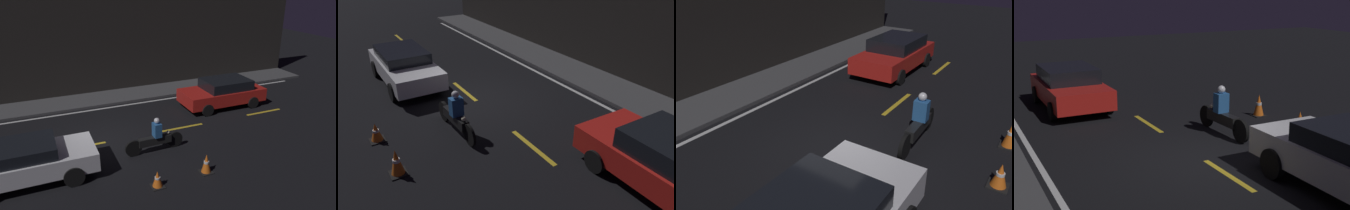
% 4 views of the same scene
% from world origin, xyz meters
% --- Properties ---
extents(ground_plane, '(56.00, 56.00, 0.00)m').
position_xyz_m(ground_plane, '(0.00, 0.00, 0.00)').
color(ground_plane, black).
extents(raised_curb, '(28.00, 2.10, 0.13)m').
position_xyz_m(raised_curb, '(0.00, 4.94, 0.06)').
color(raised_curb, '#424244').
rests_on(raised_curb, ground).
extents(lane_dash_c, '(2.00, 0.14, 0.01)m').
position_xyz_m(lane_dash_c, '(-1.00, 0.00, 0.00)').
color(lane_dash_c, gold).
rests_on(lane_dash_c, ground).
extents(lane_dash_d, '(2.00, 0.14, 0.01)m').
position_xyz_m(lane_dash_d, '(3.50, 0.00, 0.00)').
color(lane_dash_d, gold).
rests_on(lane_dash_d, ground).
extents(lane_dash_e, '(2.00, 0.14, 0.01)m').
position_xyz_m(lane_dash_e, '(8.00, 0.00, 0.00)').
color(lane_dash_e, gold).
rests_on(lane_dash_e, ground).
extents(lane_solid_kerb, '(25.20, 0.14, 0.01)m').
position_xyz_m(lane_solid_kerb, '(0.00, 3.63, 0.00)').
color(lane_solid_kerb, silver).
rests_on(lane_solid_kerb, ground).
extents(taxi_red, '(4.27, 2.02, 1.42)m').
position_xyz_m(taxi_red, '(6.56, 1.60, 0.75)').
color(taxi_red, red).
rests_on(taxi_red, ground).
extents(motorcycle, '(2.38, 0.37, 1.39)m').
position_xyz_m(motorcycle, '(1.60, -1.48, 0.56)').
color(motorcycle, black).
rests_on(motorcycle, ground).
extents(traffic_cone_near, '(0.43, 0.43, 0.57)m').
position_xyz_m(traffic_cone_near, '(0.85, -3.65, 0.28)').
color(traffic_cone_near, black).
rests_on(traffic_cone_near, ground).
extents(traffic_cone_mid, '(0.43, 0.43, 0.71)m').
position_xyz_m(traffic_cone_mid, '(2.70, -3.55, 0.35)').
color(traffic_cone_mid, black).
rests_on(traffic_cone_mid, ground).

